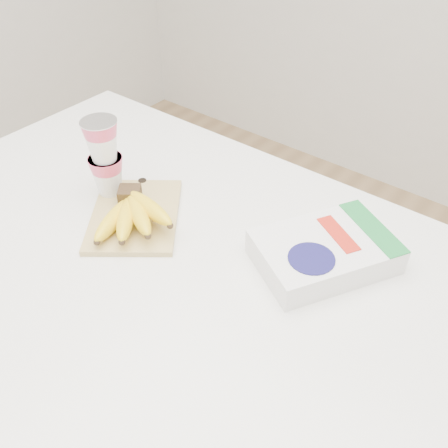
% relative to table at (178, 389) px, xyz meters
% --- Properties ---
extents(room, '(4.00, 4.00, 4.00)m').
position_rel_table_xyz_m(room, '(0.00, 0.00, 0.85)').
color(room, tan).
rests_on(room, ground).
extents(table, '(1.34, 0.90, 1.01)m').
position_rel_table_xyz_m(table, '(0.00, 0.00, 0.00)').
color(table, white).
rests_on(table, ground).
extents(cutting_board, '(0.30, 0.32, 0.01)m').
position_rel_table_xyz_m(cutting_board, '(-0.13, 0.04, 0.51)').
color(cutting_board, tan).
rests_on(cutting_board, table).
extents(bananas, '(0.20, 0.19, 0.07)m').
position_rel_table_xyz_m(bananas, '(-0.10, 0.02, 0.54)').
color(bananas, '#382816').
rests_on(bananas, cutting_board).
extents(yogurt_stack, '(0.08, 0.08, 0.18)m').
position_rel_table_xyz_m(yogurt_stack, '(-0.23, 0.06, 0.62)').
color(yogurt_stack, white).
rests_on(yogurt_stack, cutting_board).
extents(cereal_box, '(0.28, 0.31, 0.06)m').
position_rel_table_xyz_m(cereal_box, '(0.27, 0.18, 0.53)').
color(cereal_box, white).
rests_on(cereal_box, table).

